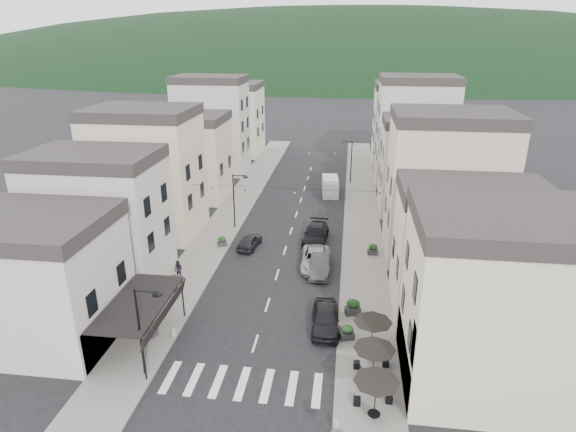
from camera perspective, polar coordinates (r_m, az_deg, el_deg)
name	(u,v)px	position (r m, az deg, el deg)	size (l,w,h in m)	color
ground	(235,408)	(29.22, -6.33, -21.63)	(700.00, 700.00, 0.00)	black
sidewalk_left	(235,208)	(57.88, -6.29, 0.94)	(4.00, 76.00, 0.12)	slate
sidewalk_right	(362,214)	(56.38, 8.71, 0.27)	(4.00, 76.00, 0.12)	slate
hill_backdrop	(344,66)	(321.47, 6.63, 17.27)	(640.00, 360.00, 70.00)	black
boutique_building	(23,284)	(36.92, -28.94, -7.09)	(12.00, 8.00, 8.00)	#AFAAA0
bistro_building	(498,310)	(30.15, 23.63, -10.22)	(10.00, 8.00, 10.00)	beige
boutique_awning	(142,304)	(33.31, -16.91, -9.96)	(3.77, 7.50, 3.28)	black
buildings_row_left	(190,146)	(63.43, -11.52, 8.13)	(10.20, 54.16, 14.00)	#AFAAA0
buildings_row_right	(424,153)	(59.60, 15.77, 7.15)	(10.20, 54.16, 14.50)	beige
cafe_terrace	(374,353)	(29.37, 10.18, -15.67)	(2.50, 8.10, 2.53)	black
streetlamp_left_near	(143,324)	(30.16, -16.78, -12.14)	(1.70, 0.56, 6.00)	black
streetlamp_left_far	(236,196)	(50.80, -6.15, 2.43)	(1.70, 0.56, 6.00)	black
streetlamp_right_far	(349,158)	(66.76, 7.29, 6.88)	(1.70, 0.56, 6.00)	black
bollards	(254,343)	(33.12, -4.11, -14.75)	(11.66, 10.26, 0.60)	gray
bunting_near	(286,192)	(45.42, -0.23, 2.90)	(19.00, 0.28, 0.62)	black
bunting_far	(303,153)	(60.74, 1.78, 7.53)	(19.00, 0.28, 0.62)	black
parked_car_a	(325,318)	(34.81, 4.45, -12.02)	(1.92, 4.78, 1.63)	black
parked_car_b	(320,265)	(42.22, 3.79, -5.78)	(1.63, 4.67, 1.54)	#333436
parked_car_c	(316,259)	(43.17, 3.28, -5.15)	(2.52, 5.47, 1.52)	#999BA1
parked_car_d	(316,234)	(48.27, 3.32, -2.17)	(2.26, 5.56, 1.61)	black
parked_car_e	(250,241)	(47.07, -4.57, -3.01)	(1.58, 3.93, 1.34)	black
delivery_van	(330,185)	(62.66, 5.02, 3.63)	(2.41, 5.12, 2.38)	silver
pedestrian_a	(175,286)	(39.27, -13.25, -8.04)	(0.69, 0.45, 1.88)	black
pedestrian_b	(178,270)	(42.00, -12.86, -6.21)	(0.79, 0.61, 1.62)	black
planter_la	(149,328)	(35.29, -16.13, -12.64)	(1.16, 0.86, 1.16)	#2D2D30
planter_lb	(222,241)	(47.52, -7.81, -2.99)	(1.01, 0.81, 1.00)	#29292B
planter_ra	(347,332)	(33.86, 7.03, -13.53)	(1.07, 0.81, 1.07)	#29292B
planter_rb	(353,307)	(36.47, 7.71, -10.64)	(1.24, 0.86, 1.27)	#2A2A2C
planter_rc	(373,249)	(46.01, 10.02, -3.91)	(1.01, 0.66, 1.06)	#2C2C2E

